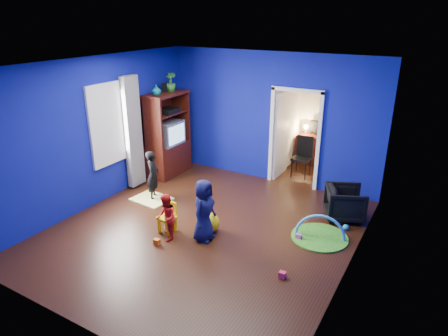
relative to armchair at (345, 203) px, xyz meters
The scene contains 32 objects.
floor 2.68m from the armchair, 139.77° to the right, with size 5.00×5.50×0.01m, color black.
ceiling 3.71m from the armchair, 139.77° to the right, with size 5.00×5.50×0.01m, color white.
wall_back 2.55m from the armchair, 153.15° to the left, with size 5.00×0.02×2.90m, color navy.
wall_front 5.04m from the armchair, 114.46° to the right, with size 5.00×0.02×2.90m, color navy.
wall_left 4.98m from the armchair, 159.22° to the right, with size 0.02×5.50×2.90m, color navy.
wall_right 2.11m from the armchair, 74.84° to the right, with size 0.02×5.50×2.90m, color navy.
alcove 2.56m from the armchair, 126.97° to the left, with size 1.00×1.75×2.50m, color silver, non-canonical shape.
armchair is the anchor object (origin of this frame).
child_black 3.84m from the armchair, 163.01° to the right, with size 0.38×0.25×1.04m, color black.
child_navy 2.73m from the armchair, 133.74° to the right, with size 0.53×0.35×1.09m, color #101A3C.
toddler_red 3.34m from the armchair, 136.88° to the right, with size 0.40×0.31×0.83m, color red.
vase 4.60m from the armchair, behind, with size 0.21×0.21×0.22m, color #0D606B.
potted_plant 4.66m from the armchair, behind, with size 0.24×0.24×0.42m, color #2E802E.
tv_armoire 4.31m from the armchair, behind, with size 0.58×1.14×1.96m, color #391209.
crt_tv 4.28m from the armchair, behind, with size 0.46×0.70×0.54m, color silver.
yellow_blanket 3.88m from the armchair, 161.59° to the right, with size 0.75×0.60×0.03m, color #F2E07A.
hopper_ball 2.58m from the armchair, 138.39° to the right, with size 0.36×0.36×0.36m, color yellow.
kid_chair 3.32m from the armchair, 141.18° to the right, with size 0.28×0.28×0.50m, color yellow.
play_mat 1.00m from the armchair, 100.13° to the right, with size 0.97×0.97×0.03m, color green.
toy_arch 0.99m from the armchair, 100.13° to the right, with size 0.87×0.87×0.05m, color #3F8CD8.
window_left 4.88m from the armchair, 163.13° to the right, with size 0.03×0.95×1.55m, color white.
curtain 4.58m from the armchair, 169.45° to the right, with size 0.14×0.42×2.40m, color slate.
doorway 1.91m from the armchair, 144.32° to the left, with size 1.16×0.10×2.10m, color white.
study_desk 2.92m from the armchair, 119.45° to the left, with size 0.88×0.44×0.75m, color #3D140A.
desk_monitor 3.09m from the armchair, 118.33° to the left, with size 0.40×0.05×0.32m, color black.
desk_lamp 3.17m from the armchair, 123.40° to the left, with size 0.14×0.14×0.14m, color #FFD88C.
folding_chair 2.14m from the armchair, 132.23° to the left, with size 0.40×0.40×0.92m, color black.
book_shelf 3.46m from the armchair, 118.42° to the left, with size 0.88×0.24×0.04m, color white.
toy_0 2.33m from the armchair, 97.34° to the right, with size 0.10×0.08×0.10m, color #F8294C.
toy_1 0.52m from the armchair, 70.24° to the right, with size 0.11×0.11×0.11m, color #2391C6.
toy_2 3.54m from the armchair, 134.55° to the right, with size 0.10×0.08×0.10m, color #FF5A0D.
toy_3 1.28m from the armchair, 111.85° to the right, with size 0.10×0.08×0.10m, color #C84B94.
Camera 1 is at (3.45, -5.24, 3.64)m, focal length 32.00 mm.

